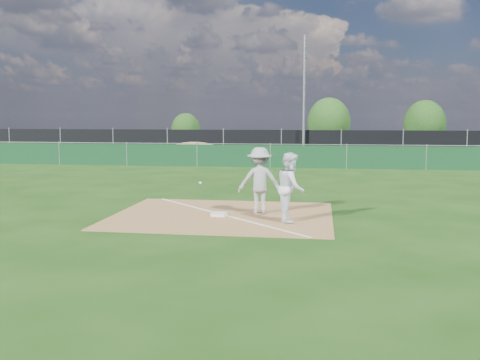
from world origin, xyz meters
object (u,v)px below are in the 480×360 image
object	(u,v)px
play_at_first	(260,180)
car_mid	(278,142)
first_base	(219,214)
car_left	(218,141)
runner	(291,187)
tree_left	(186,130)
light_pole	(304,97)
tree_mid	(329,122)
car_right	(361,144)
tree_right	(425,124)

from	to	relation	value
play_at_first	car_mid	world-z (taller)	play_at_first
first_base	play_at_first	xyz separation A→B (m)	(1.05, 0.58, 0.89)
car_left	car_mid	xyz separation A→B (m)	(4.87, -1.43, 0.02)
first_base	car_mid	bearing A→B (deg)	91.07
runner	tree_left	bearing A→B (deg)	14.08
light_pole	runner	bearing A→B (deg)	-88.96
light_pole	first_base	distance (m)	22.24
car_left	car_mid	distance (m)	5.08
light_pole	car_left	size ratio (longest dim) A/B	1.77
play_at_first	tree_mid	xyz separation A→B (m)	(2.32, 31.58, 1.27)
car_right	tree_right	size ratio (longest dim) A/B	1.09
play_at_first	car_left	world-z (taller)	play_at_first
car_mid	tree_right	distance (m)	13.79
light_pole	car_right	xyz separation A→B (m)	(4.16, 5.17, -3.34)
tree_left	car_right	bearing A→B (deg)	-18.31
car_left	car_right	bearing A→B (deg)	-76.86
runner	car_right	xyz separation A→B (m)	(3.75, 27.47, -0.25)
car_right	tree_right	xyz separation A→B (m)	(5.67, 6.02, 1.45)
light_pole	play_at_first	size ratio (longest dim) A/B	3.47
car_left	car_mid	size ratio (longest dim) A/B	0.94
light_pole	car_mid	size ratio (longest dim) A/B	1.67
tree_left	tree_mid	world-z (taller)	tree_mid
car_right	light_pole	bearing A→B (deg)	156.25
runner	car_left	distance (m)	29.00
first_base	play_at_first	size ratio (longest dim) A/B	0.17
runner	car_right	world-z (taller)	runner
play_at_first	runner	xyz separation A→B (m)	(0.93, -1.04, -0.04)
runner	play_at_first	bearing A→B (deg)	37.13
tree_left	car_left	bearing A→B (deg)	-49.06
car_left	tree_mid	bearing A→B (deg)	-46.27
first_base	runner	xyz separation A→B (m)	(1.98, -0.46, 0.85)
runner	car_mid	xyz separation A→B (m)	(-2.47, 26.62, -0.11)
light_pole	play_at_first	world-z (taller)	light_pole
car_mid	tree_right	bearing A→B (deg)	-78.41
play_at_first	runner	size ratio (longest dim) A/B	1.27
play_at_first	car_left	bearing A→B (deg)	103.35
play_at_first	tree_right	world-z (taller)	tree_right
tree_mid	runner	bearing A→B (deg)	-92.44
first_base	tree_right	xyz separation A→B (m)	(11.40, 33.03, 2.04)
tree_right	play_at_first	bearing A→B (deg)	-107.69
car_left	tree_right	bearing A→B (deg)	-55.85
play_at_first	tree_mid	distance (m)	31.69
first_base	play_at_first	bearing A→B (deg)	28.80
light_pole	tree_right	size ratio (longest dim) A/B	1.96
light_pole	car_mid	distance (m)	5.77
tree_left	tree_mid	bearing A→B (deg)	1.08
car_left	tree_left	world-z (taller)	tree_left
light_pole	tree_left	distance (m)	14.89
runner	tree_right	distance (m)	34.81
car_left	car_right	size ratio (longest dim) A/B	1.01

